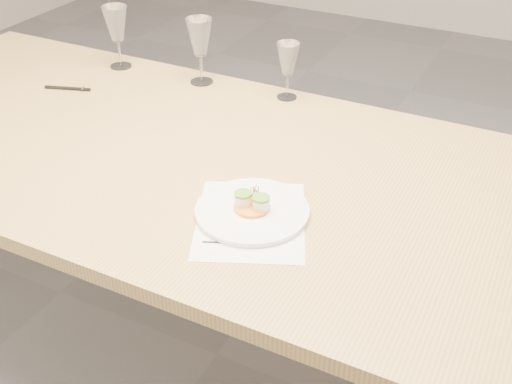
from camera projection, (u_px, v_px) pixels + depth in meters
The scene contains 8 objects.
ground at pixel (217, 354), 2.11m from camera, with size 7.00×7.00×0.00m, color slate.
dining_table at pixel (208, 179), 1.74m from camera, with size 2.40×1.00×0.75m.
dinner_plate at pixel (252, 210), 1.48m from camera, with size 0.26×0.26×0.07m.
recipe_sheet at pixel (250, 220), 1.47m from camera, with size 0.35×0.39×0.00m.
ballpoint_pen at pixel (68, 88), 2.06m from camera, with size 0.15×0.06×0.01m.
wine_glass_0 at pixel (116, 25), 2.14m from camera, with size 0.08×0.08×0.21m.
wine_glass_1 at pixel (200, 38), 2.03m from camera, with size 0.09×0.09×0.21m.
wine_glass_2 at pixel (288, 60), 1.94m from camera, with size 0.07×0.07×0.18m.
Camera 1 is at (0.78, -1.25, 1.61)m, focal length 45.00 mm.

